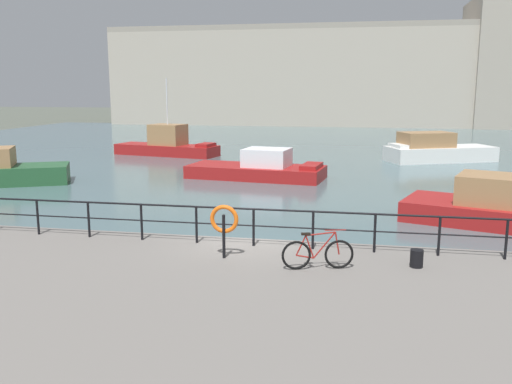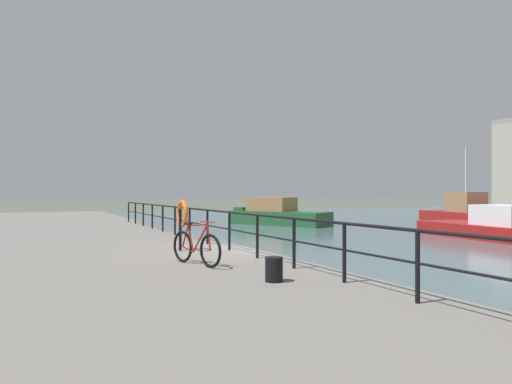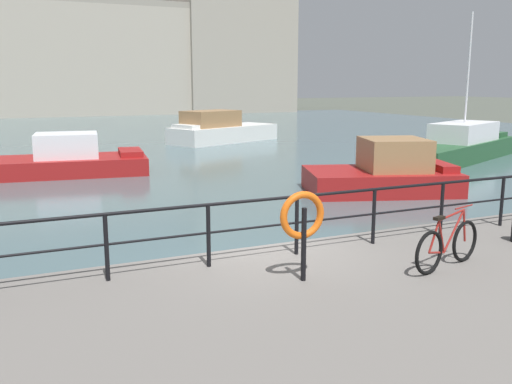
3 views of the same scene
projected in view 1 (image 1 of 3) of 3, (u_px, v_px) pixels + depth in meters
name	position (u px, v px, depth m)	size (l,w,h in m)	color
ground_plane	(249.00, 262.00, 16.22)	(240.00, 240.00, 0.00)	#4C5147
water_basin	(321.00, 150.00, 45.37)	(80.00, 60.00, 0.01)	#476066
quay_promenade	(177.00, 354.00, 9.88)	(56.00, 13.00, 0.75)	slate
harbor_building	(383.00, 75.00, 74.98)	(62.66, 13.42, 16.38)	#A89E8E
moored_green_narrowboat	(168.00, 145.00, 41.75)	(8.36, 3.89, 5.79)	maroon
moored_cabin_cruiser	(260.00, 168.00, 31.12)	(8.00, 3.94, 1.71)	maroon
moored_blue_motorboat	(479.00, 205.00, 20.91)	(5.71, 4.43, 1.87)	maroon
moored_red_daysailer	(436.00, 150.00, 38.33)	(7.92, 5.43, 2.05)	white
quay_railing	(225.00, 219.00, 15.32)	(24.80, 0.07, 1.08)	black
parked_bicycle	(318.00, 254.00, 13.27)	(1.72, 0.52, 0.98)	black
mooring_bollard	(417.00, 258.00, 13.45)	(0.32, 0.32, 0.44)	black
life_ring_stand	(224.00, 221.00, 14.08)	(0.75, 0.15, 1.40)	black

